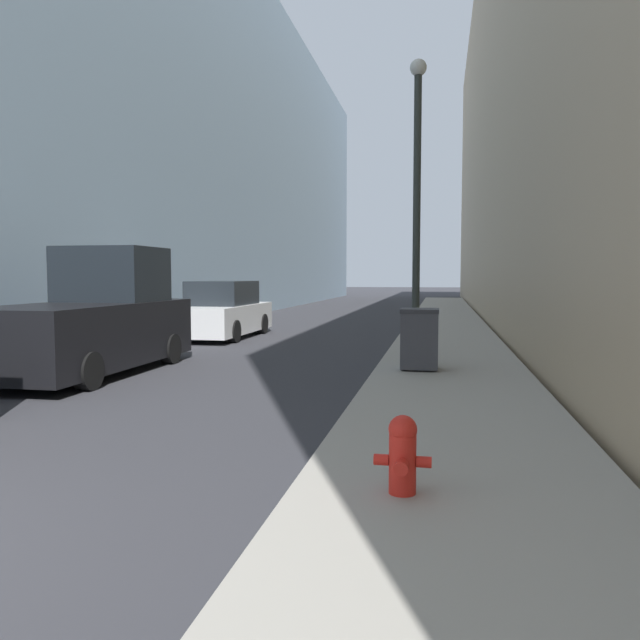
{
  "coord_description": "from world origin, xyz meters",
  "views": [
    {
      "loc": [
        4.46,
        -2.55,
        1.87
      ],
      "look_at": [
        0.26,
        19.05,
        0.31
      ],
      "focal_mm": 35.0,
      "sensor_mm": 36.0,
      "label": 1
    }
  ],
  "objects_px": {
    "fire_hydrant": "(403,453)",
    "trash_bin": "(420,338)",
    "parked_sedan_near": "(223,312)",
    "lamppost": "(417,200)",
    "pickup_truck": "(94,321)"
  },
  "relations": [
    {
      "from": "trash_bin",
      "to": "pickup_truck",
      "type": "relative_size",
      "value": 0.22
    },
    {
      "from": "fire_hydrant",
      "to": "parked_sedan_near",
      "type": "relative_size",
      "value": 0.13
    },
    {
      "from": "trash_bin",
      "to": "lamppost",
      "type": "height_order",
      "value": "lamppost"
    },
    {
      "from": "fire_hydrant",
      "to": "trash_bin",
      "type": "bearing_deg",
      "value": 90.81
    },
    {
      "from": "fire_hydrant",
      "to": "trash_bin",
      "type": "xyz_separation_m",
      "value": [
        -0.09,
        6.7,
        0.25
      ]
    },
    {
      "from": "pickup_truck",
      "to": "trash_bin",
      "type": "bearing_deg",
      "value": 6.32
    },
    {
      "from": "trash_bin",
      "to": "parked_sedan_near",
      "type": "bearing_deg",
      "value": 133.94
    },
    {
      "from": "trash_bin",
      "to": "lamppost",
      "type": "bearing_deg",
      "value": 94.12
    },
    {
      "from": "lamppost",
      "to": "trash_bin",
      "type": "bearing_deg",
      "value": -85.88
    },
    {
      "from": "trash_bin",
      "to": "pickup_truck",
      "type": "xyz_separation_m",
      "value": [
        -6.19,
        -0.69,
        0.28
      ]
    },
    {
      "from": "lamppost",
      "to": "fire_hydrant",
      "type": "bearing_deg",
      "value": -88.31
    },
    {
      "from": "fire_hydrant",
      "to": "trash_bin",
      "type": "height_order",
      "value": "trash_bin"
    },
    {
      "from": "lamppost",
      "to": "pickup_truck",
      "type": "height_order",
      "value": "lamppost"
    },
    {
      "from": "parked_sedan_near",
      "to": "fire_hydrant",
      "type": "bearing_deg",
      "value": -64.56
    },
    {
      "from": "fire_hydrant",
      "to": "lamppost",
      "type": "height_order",
      "value": "lamppost"
    }
  ]
}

